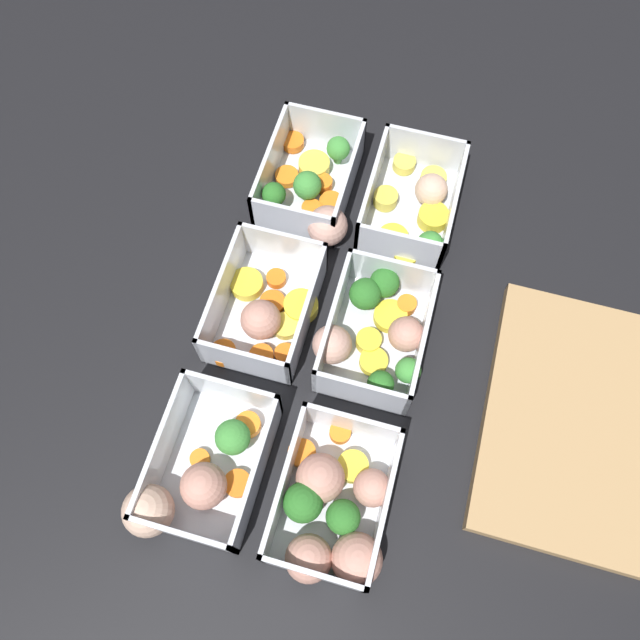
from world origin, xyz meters
TOP-DOWN VIEW (x-y plane):
  - ground_plane at (0.00, 0.00)m, footprint 4.00×4.00m
  - container_near_left at (-0.17, -0.06)m, footprint 0.17×0.13m
  - container_near_center at (0.01, -0.06)m, footprint 0.16×0.12m
  - container_near_right at (0.20, -0.07)m, footprint 0.17×0.13m
  - container_far_left at (-0.18, 0.07)m, footprint 0.17×0.11m
  - container_far_center at (-0.00, 0.06)m, footprint 0.15×0.12m
  - container_far_right at (0.20, 0.07)m, footprint 0.17×0.13m
  - cutting_board at (0.04, 0.29)m, footprint 0.28×0.18m

SIDE VIEW (x-z plane):
  - ground_plane at x=0.00m, z-range 0.00..0.00m
  - cutting_board at x=0.04m, z-range 0.00..0.02m
  - container_far_left at x=-0.18m, z-range -0.01..0.05m
  - container_near_center at x=0.01m, z-range -0.01..0.05m
  - container_near_left at x=-0.17m, z-range -0.01..0.05m
  - container_far_center at x=0.00m, z-range -0.01..0.05m
  - container_near_right at x=0.20m, z-range 0.00..0.06m
  - container_far_right at x=0.20m, z-range 0.00..0.06m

